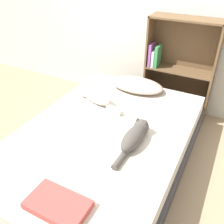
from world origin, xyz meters
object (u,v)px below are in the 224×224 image
object	(u,v)px
bed	(104,149)
pillow	(136,85)
cat_light	(93,95)
cat_dark	(135,135)
bookshelf	(178,67)

from	to	relation	value
bed	pillow	xyz separation A→B (m)	(-0.05, 0.83, 0.27)
cat_light	cat_dark	bearing A→B (deg)	165.15
cat_dark	bookshelf	world-z (taller)	bookshelf
pillow	cat_light	distance (m)	0.52
bed	bookshelf	distance (m)	1.35
cat_light	bookshelf	size ratio (longest dim) A/B	0.51
bed	cat_dark	distance (m)	0.40
cat_light	pillow	bearing A→B (deg)	-105.70
bookshelf	cat_light	bearing A→B (deg)	-125.69
pillow	bookshelf	distance (m)	0.56
bed	pillow	size ratio (longest dim) A/B	3.43
cat_dark	cat_light	bearing A→B (deg)	57.88
pillow	cat_dark	xyz separation A→B (m)	(0.35, -0.84, 0.01)
bed	bookshelf	world-z (taller)	bookshelf
cat_light	bookshelf	world-z (taller)	bookshelf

